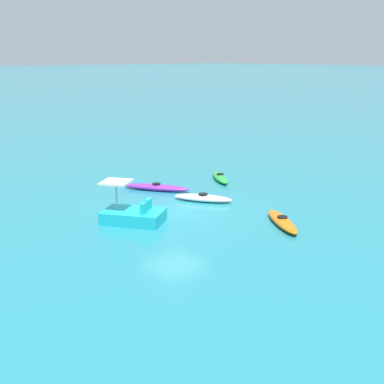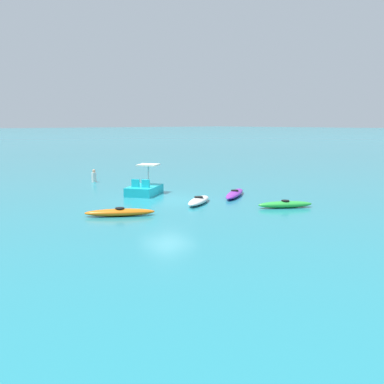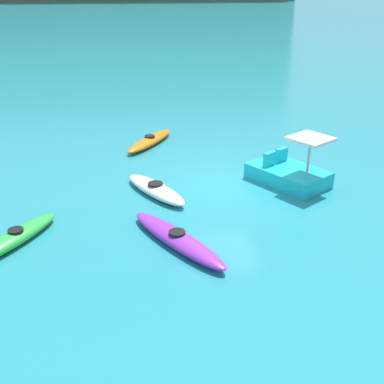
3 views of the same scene
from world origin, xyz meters
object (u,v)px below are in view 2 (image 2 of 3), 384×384
object	(u,v)px
kayak_orange	(120,212)
pedal_boat_cyan	(144,189)
person_near_shore	(94,176)
kayak_purple	(235,194)
kayak_white	(199,201)
kayak_green	(285,204)

from	to	relation	value
kayak_orange	pedal_boat_cyan	size ratio (longest dim) A/B	1.03
kayak_orange	person_near_shore	distance (m)	12.04
kayak_purple	person_near_shore	world-z (taller)	person_near_shore
kayak_white	kayak_green	size ratio (longest dim) A/B	1.05
pedal_boat_cyan	person_near_shore	distance (m)	6.83
kayak_white	kayak_orange	xyz separation A→B (m)	(0.04, 4.64, -0.00)
kayak_green	pedal_boat_cyan	size ratio (longest dim) A/B	0.91
kayak_green	kayak_purple	xyz separation A→B (m)	(3.91, -0.61, -0.00)
kayak_white	person_near_shore	xyz separation A→B (m)	(11.03, -0.26, 0.22)
kayak_white	kayak_orange	world-z (taller)	same
kayak_orange	kayak_purple	distance (m)	7.66
kayak_green	kayak_orange	distance (m)	7.91
kayak_orange	kayak_purple	size ratio (longest dim) A/B	0.88
kayak_purple	person_near_shore	size ratio (longest dim) A/B	3.74
kayak_green	kayak_purple	size ratio (longest dim) A/B	0.78
pedal_boat_cyan	person_near_shore	world-z (taller)	pedal_boat_cyan
kayak_green	kayak_orange	size ratio (longest dim) A/B	0.89
kayak_white	pedal_boat_cyan	xyz separation A→B (m)	(4.23, 0.34, 0.17)
kayak_white	kayak_orange	size ratio (longest dim) A/B	0.94
kayak_green	pedal_boat_cyan	bearing A→B (deg)	19.46
person_near_shore	kayak_orange	bearing A→B (deg)	155.98
kayak_orange	person_near_shore	xyz separation A→B (m)	(10.99, -4.90, 0.22)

